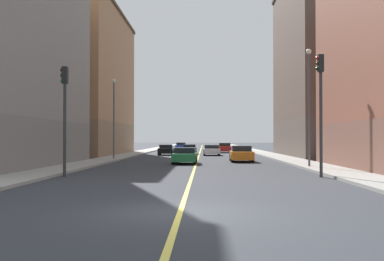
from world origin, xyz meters
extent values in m
plane|color=#31343A|center=(0.00, 0.00, 0.00)|extent=(400.00, 400.00, 0.00)
cube|color=#9E9B93|center=(8.39, 49.00, 0.07)|extent=(2.62, 168.00, 0.15)
cube|color=#9E9B93|center=(-8.39, 49.00, 0.07)|extent=(2.62, 168.00, 0.15)
cube|color=#E5D14C|center=(0.00, 49.00, 0.01)|extent=(0.16, 154.00, 0.01)
cube|color=brown|center=(15.59, 37.46, 2.00)|extent=(11.79, 18.70, 4.01)
cube|color=brown|center=(15.59, 37.46, 11.83)|extent=(11.79, 18.70, 15.64)
cube|color=#8F6B4F|center=(-15.59, 42.24, 1.96)|extent=(11.79, 22.13, 3.93)
cube|color=#A8754C|center=(-15.59, 42.24, 10.63)|extent=(11.79, 22.13, 13.42)
cube|color=#4B3422|center=(-15.59, 42.24, 17.54)|extent=(12.09, 22.43, 0.40)
cylinder|color=#2D2D2D|center=(6.68, 11.07, 2.73)|extent=(0.16, 0.16, 5.45)
cube|color=black|center=(6.68, 11.07, 5.90)|extent=(0.28, 0.32, 0.90)
sphere|color=red|center=(6.52, 11.07, 6.17)|extent=(0.20, 0.20, 0.20)
sphere|color=#352204|center=(6.52, 11.07, 5.89)|extent=(0.20, 0.20, 0.20)
sphere|color=black|center=(6.52, 11.07, 5.61)|extent=(0.20, 0.20, 0.20)
cylinder|color=#2D2D2D|center=(-6.68, 11.07, 2.44)|extent=(0.16, 0.16, 4.88)
cube|color=black|center=(-6.68, 11.07, 5.33)|extent=(0.28, 0.32, 0.90)
sphere|color=#320404|center=(-6.84, 11.07, 5.60)|extent=(0.20, 0.20, 0.20)
sphere|color=#352204|center=(-6.84, 11.07, 5.32)|extent=(0.20, 0.20, 0.20)
sphere|color=green|center=(-6.84, 11.07, 5.04)|extent=(0.20, 0.20, 0.20)
cylinder|color=#4C4C51|center=(7.68, 18.00, 3.93)|extent=(0.14, 0.14, 7.56)
sphere|color=#EAEACC|center=(7.68, 18.00, 7.86)|extent=(0.36, 0.36, 0.36)
cylinder|color=#4C4C51|center=(-7.68, 28.71, 3.66)|extent=(0.14, 0.14, 7.01)
sphere|color=#EAEACC|center=(-7.68, 28.71, 7.31)|extent=(0.36, 0.36, 0.36)
cube|color=#196670|center=(-1.28, 45.36, 0.53)|extent=(1.93, 4.63, 0.61)
cube|color=black|center=(-1.28, 45.25, 1.04)|extent=(1.61, 2.10, 0.41)
cylinder|color=black|center=(-2.13, 46.74, 0.32)|extent=(0.25, 0.65, 0.64)
cylinder|color=black|center=(-0.56, 46.81, 0.32)|extent=(0.25, 0.65, 0.64)
cylinder|color=black|center=(-2.01, 43.91, 0.32)|extent=(0.25, 0.65, 0.64)
cylinder|color=black|center=(-0.44, 43.98, 0.32)|extent=(0.25, 0.65, 0.64)
cube|color=black|center=(-4.01, 41.93, 0.53)|extent=(1.86, 4.10, 0.61)
cube|color=black|center=(-4.02, 42.12, 1.05)|extent=(1.58, 1.85, 0.42)
cylinder|color=black|center=(-4.84, 43.17, 0.32)|extent=(0.24, 0.65, 0.64)
cylinder|color=black|center=(-3.26, 43.21, 0.32)|extent=(0.24, 0.65, 0.64)
cylinder|color=black|center=(-4.77, 40.66, 0.32)|extent=(0.24, 0.65, 0.64)
cylinder|color=black|center=(-3.19, 40.70, 0.32)|extent=(0.24, 0.65, 0.64)
cube|color=white|center=(1.49, 41.16, 0.52)|extent=(1.93, 4.16, 0.60)
cube|color=black|center=(1.50, 41.10, 1.03)|extent=(1.68, 1.88, 0.42)
cylinder|color=black|center=(0.62, 42.43, 0.32)|extent=(0.23, 0.64, 0.64)
cylinder|color=black|center=(2.35, 42.45, 0.32)|extent=(0.23, 0.64, 0.64)
cylinder|color=black|center=(0.64, 39.87, 0.32)|extent=(0.23, 0.64, 0.64)
cylinder|color=black|center=(2.37, 39.88, 0.32)|extent=(0.23, 0.64, 0.64)
cube|color=orange|center=(3.84, 26.61, 0.56)|extent=(1.92, 4.43, 0.68)
cube|color=black|center=(3.85, 26.80, 1.14)|extent=(1.67, 2.14, 0.48)
cylinder|color=black|center=(3.01, 27.99, 0.32)|extent=(0.23, 0.64, 0.64)
cylinder|color=black|center=(4.71, 27.96, 0.32)|extent=(0.23, 0.64, 0.64)
cylinder|color=black|center=(2.97, 25.26, 0.32)|extent=(0.23, 0.64, 0.64)
cylinder|color=black|center=(4.68, 25.23, 0.32)|extent=(0.23, 0.64, 0.64)
cube|color=#1E6B38|center=(-0.89, 23.27, 0.53)|extent=(1.89, 4.01, 0.62)
cube|color=black|center=(-0.89, 23.25, 1.06)|extent=(1.64, 1.78, 0.44)
cylinder|color=black|center=(-1.70, 24.52, 0.32)|extent=(0.23, 0.64, 0.64)
cylinder|color=black|center=(-0.03, 24.50, 0.32)|extent=(0.23, 0.64, 0.64)
cylinder|color=black|center=(-1.74, 22.05, 0.32)|extent=(0.23, 0.64, 0.64)
cylinder|color=black|center=(-0.07, 22.03, 0.32)|extent=(0.23, 0.64, 0.64)
cube|color=red|center=(3.50, 51.47, 0.57)|extent=(1.83, 4.61, 0.70)
cube|color=black|center=(3.51, 51.69, 1.15)|extent=(1.60, 2.38, 0.45)
cylinder|color=black|center=(2.70, 52.91, 0.32)|extent=(0.23, 0.64, 0.64)
cylinder|color=black|center=(4.33, 52.89, 0.32)|extent=(0.23, 0.64, 0.64)
cylinder|color=black|center=(2.68, 50.06, 0.32)|extent=(0.23, 0.64, 0.64)
cylinder|color=black|center=(4.30, 50.04, 0.32)|extent=(0.23, 0.64, 0.64)
cube|color=#23389E|center=(-3.55, 68.13, 0.53)|extent=(1.84, 4.27, 0.61)
cube|color=black|center=(-3.55, 68.24, 1.05)|extent=(1.60, 2.02, 0.44)
cylinder|color=black|center=(-4.35, 69.46, 0.32)|extent=(0.23, 0.64, 0.64)
cylinder|color=black|center=(-2.72, 69.44, 0.32)|extent=(0.23, 0.64, 0.64)
cylinder|color=black|center=(-4.38, 66.82, 0.32)|extent=(0.23, 0.64, 0.64)
cylinder|color=black|center=(-2.75, 66.80, 0.32)|extent=(0.23, 0.64, 0.64)
camera|label=1|loc=(0.66, -12.28, 2.01)|focal=42.03mm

